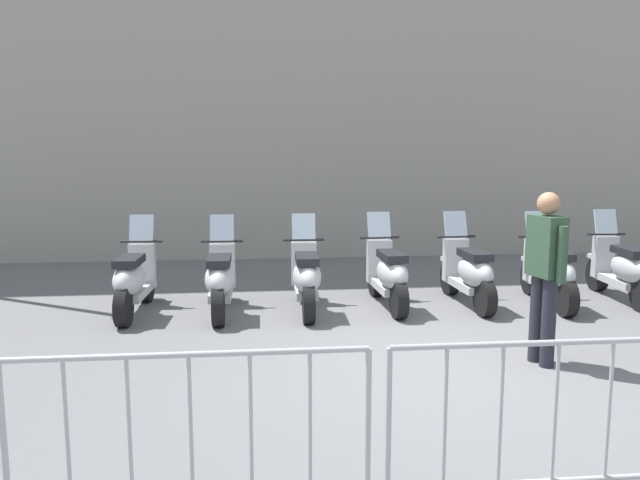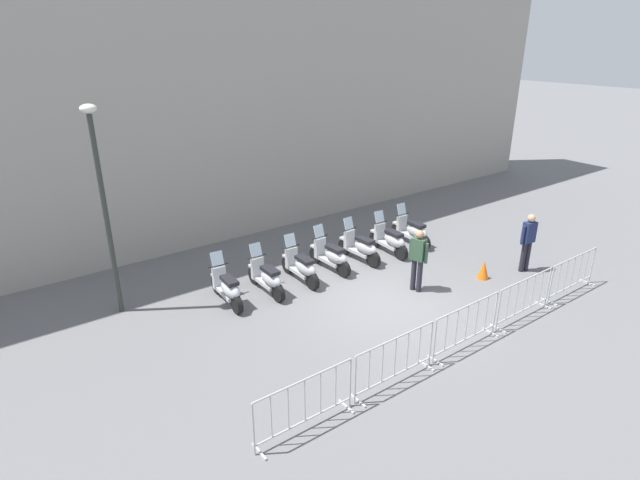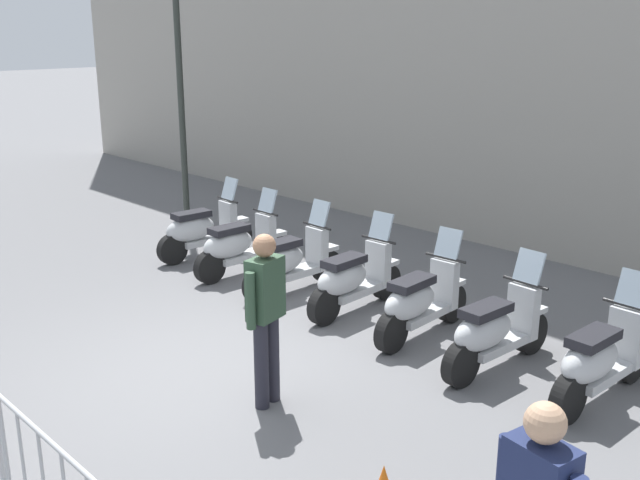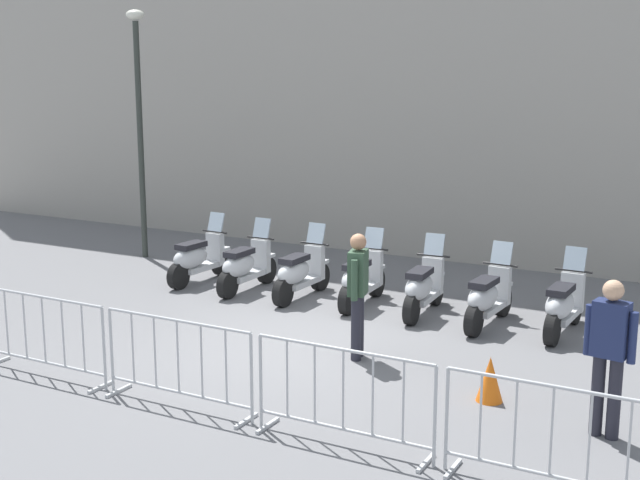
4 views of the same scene
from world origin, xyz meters
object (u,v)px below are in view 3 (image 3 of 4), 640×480
object	(u,v)px
motorcycle_1	(239,246)
motorcycle_4	(420,302)
motorcycle_0	(201,230)
motorcycle_5	(494,331)
motorcycle_6	(599,360)
motorcycle_3	(353,279)
officer_near_row_end	(266,310)
motorcycle_2	(289,262)
street_lamp	(179,55)

from	to	relation	value
motorcycle_1	motorcycle_4	world-z (taller)	same
motorcycle_0	motorcycle_5	world-z (taller)	same
motorcycle_1	motorcycle_6	distance (m)	5.52
motorcycle_3	motorcycle_4	size ratio (longest dim) A/B	1.00
motorcycle_3	motorcycle_1	bearing A→B (deg)	177.91
motorcycle_4	officer_near_row_end	world-z (taller)	officer_near_row_end
officer_near_row_end	motorcycle_3	bearing A→B (deg)	109.53
officer_near_row_end	motorcycle_1	bearing A→B (deg)	140.85
motorcycle_0	officer_near_row_end	world-z (taller)	officer_near_row_end
motorcycle_1	motorcycle_5	world-z (taller)	same
motorcycle_1	motorcycle_4	size ratio (longest dim) A/B	1.00
motorcycle_6	officer_near_row_end	xyz separation A→B (m)	(-2.43, -2.12, 0.53)
motorcycle_0	motorcycle_2	size ratio (longest dim) A/B	1.00
motorcycle_3	officer_near_row_end	world-z (taller)	officer_near_row_end
motorcycle_6	motorcycle_0	bearing A→B (deg)	174.98
motorcycle_2	motorcycle_3	bearing A→B (deg)	-0.06
motorcycle_2	officer_near_row_end	distance (m)	3.17
motorcycle_1	street_lamp	distance (m)	4.53
motorcycle_1	motorcycle_5	distance (m)	4.41
motorcycle_6	officer_near_row_end	bearing A→B (deg)	-138.90
motorcycle_3	motorcycle_6	world-z (taller)	same
motorcycle_3	street_lamp	size ratio (longest dim) A/B	0.34
motorcycle_0	motorcycle_1	bearing A→B (deg)	-10.37
street_lamp	motorcycle_2	bearing A→B (deg)	-21.70
motorcycle_2	motorcycle_4	bearing A→B (deg)	-3.05
motorcycle_2	motorcycle_0	bearing A→B (deg)	172.73
motorcycle_3	street_lamp	xyz separation A→B (m)	(-5.50, 1.75, 2.65)
motorcycle_1	motorcycle_6	bearing A→B (deg)	-3.95
motorcycle_6	street_lamp	size ratio (longest dim) A/B	0.34
motorcycle_4	officer_near_row_end	distance (m)	2.38
street_lamp	motorcycle_1	bearing A→B (deg)	-26.89
motorcycle_2	officer_near_row_end	bearing A→B (deg)	-50.84
motorcycle_0	street_lamp	size ratio (longest dim) A/B	0.34
motorcycle_0	motorcycle_6	bearing A→B (deg)	-5.02
officer_near_row_end	motorcycle_2	bearing A→B (deg)	129.16
motorcycle_2	motorcycle_4	size ratio (longest dim) A/B	1.00
motorcycle_0	street_lamp	xyz separation A→B (m)	(-2.19, 1.46, 2.65)
motorcycle_4	motorcycle_3	bearing A→B (deg)	173.93
street_lamp	officer_near_row_end	world-z (taller)	street_lamp
street_lamp	motorcycle_0	bearing A→B (deg)	-33.78
motorcycle_0	motorcycle_6	distance (m)	6.63
motorcycle_6	motorcycle_4	bearing A→B (deg)	175.25
motorcycle_0	motorcycle_2	world-z (taller)	same
motorcycle_0	motorcycle_4	size ratio (longest dim) A/B	1.00
motorcycle_4	motorcycle_5	size ratio (longest dim) A/B	1.00
motorcycle_5	street_lamp	world-z (taller)	street_lamp
motorcycle_0	motorcycle_1	size ratio (longest dim) A/B	1.00
motorcycle_3	motorcycle_0	bearing A→B (deg)	175.14
motorcycle_5	officer_near_row_end	xyz separation A→B (m)	(-1.32, -2.10, 0.53)
motorcycle_1	motorcycle_5	size ratio (longest dim) A/B	1.00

